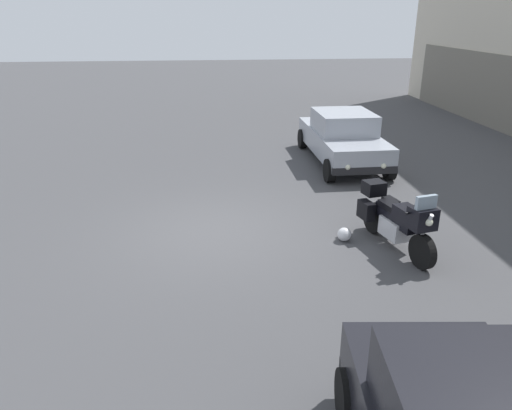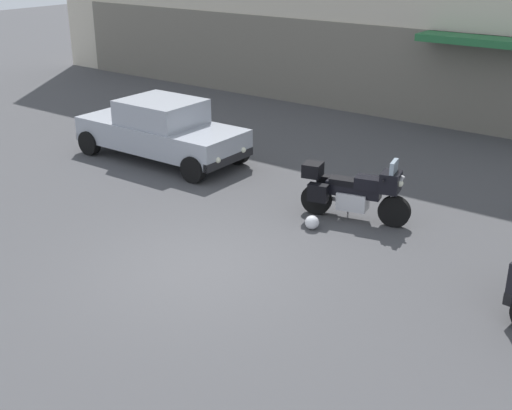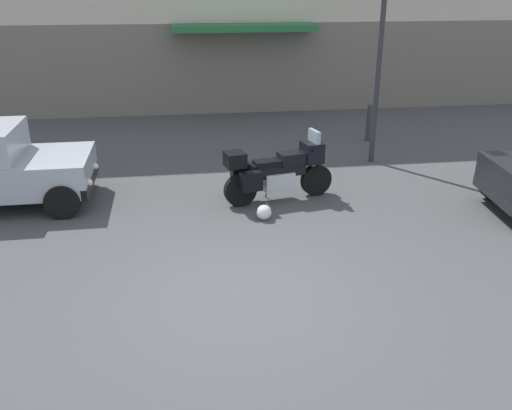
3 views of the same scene
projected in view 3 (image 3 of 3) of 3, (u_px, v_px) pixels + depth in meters
ground_plane at (243, 297)px, 7.63m from camera, size 80.00×80.00×0.00m
motorcycle at (277, 171)px, 10.70m from camera, size 2.24×1.01×1.36m
helmet at (264, 212)px, 10.02m from camera, size 0.28×0.28×0.28m
streetlamp_curbside at (384, 35)px, 11.99m from camera, size 0.28×0.94×4.84m
bollard_curbside at (369, 121)px, 14.76m from camera, size 0.16×0.16×1.01m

